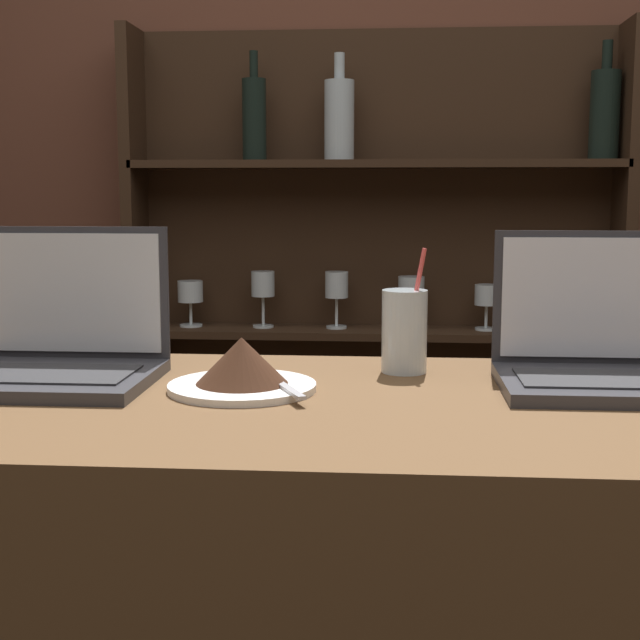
{
  "coord_description": "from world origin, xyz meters",
  "views": [
    {
      "loc": [
        0.02,
        -0.83,
        1.35
      ],
      "look_at": [
        -0.07,
        0.34,
        1.18
      ],
      "focal_mm": 50.0,
      "sensor_mm": 36.0,
      "label": 1
    }
  ],
  "objects_px": {
    "laptop_far": "(607,353)",
    "cake_plate": "(242,368)",
    "laptop_near": "(49,349)",
    "water_glass": "(404,331)"
  },
  "relations": [
    {
      "from": "laptop_near",
      "to": "laptop_far",
      "type": "height_order",
      "value": "laptop_near"
    },
    {
      "from": "laptop_far",
      "to": "cake_plate",
      "type": "distance_m",
      "value": 0.51
    },
    {
      "from": "laptop_far",
      "to": "cake_plate",
      "type": "height_order",
      "value": "laptop_far"
    },
    {
      "from": "laptop_far",
      "to": "cake_plate",
      "type": "relative_size",
      "value": 1.49
    },
    {
      "from": "laptop_near",
      "to": "cake_plate",
      "type": "relative_size",
      "value": 1.54
    },
    {
      "from": "cake_plate",
      "to": "water_glass",
      "type": "xyz_separation_m",
      "value": [
        0.22,
        0.14,
        0.03
      ]
    },
    {
      "from": "laptop_near",
      "to": "cake_plate",
      "type": "xyz_separation_m",
      "value": [
        0.29,
        -0.05,
        -0.01
      ]
    },
    {
      "from": "laptop_far",
      "to": "water_glass",
      "type": "distance_m",
      "value": 0.29
    },
    {
      "from": "cake_plate",
      "to": "water_glass",
      "type": "distance_m",
      "value": 0.27
    },
    {
      "from": "laptop_near",
      "to": "water_glass",
      "type": "relative_size",
      "value": 1.67
    }
  ]
}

